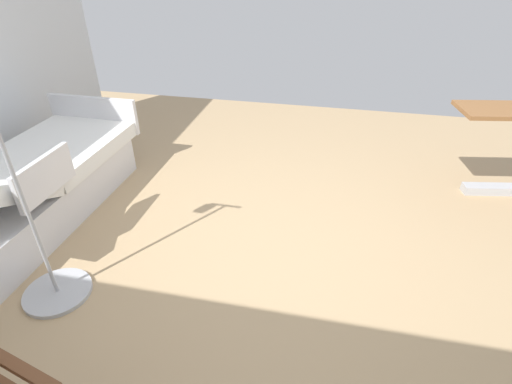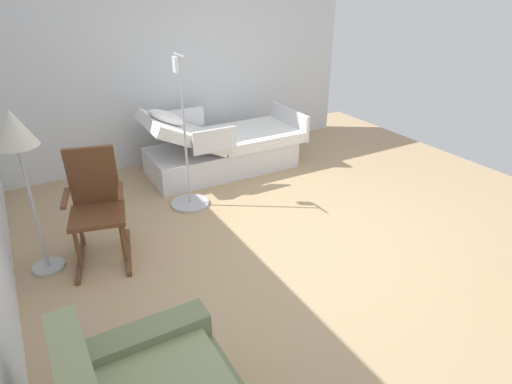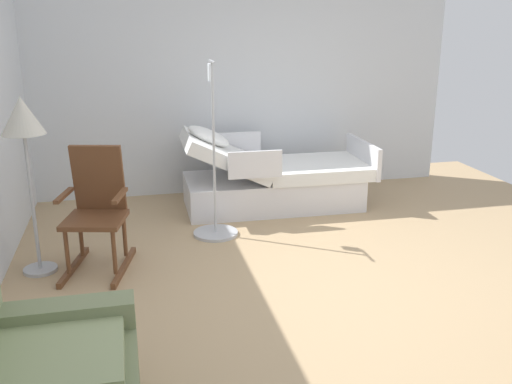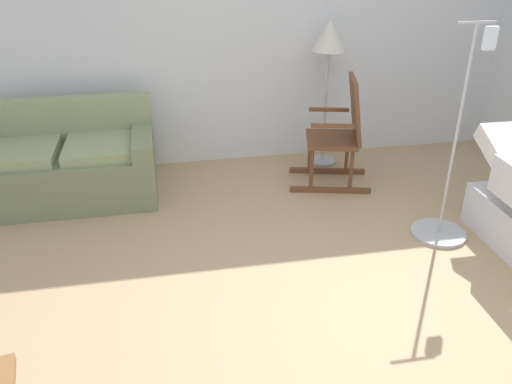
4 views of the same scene
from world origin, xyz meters
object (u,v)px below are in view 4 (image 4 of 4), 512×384
(floor_lamp, at_px, (329,45))
(iv_pole, at_px, (444,208))
(rocking_chair, at_px, (340,134))
(couch, at_px, (65,166))

(floor_lamp, bearing_deg, iv_pole, -71.98)
(rocking_chair, distance_m, floor_lamp, 0.88)
(rocking_chair, xyz_separation_m, iv_pole, (0.52, -1.08, -0.25))
(iv_pole, bearing_deg, couch, 157.41)
(iv_pole, bearing_deg, rocking_chair, 115.73)
(couch, bearing_deg, rocking_chair, -4.23)
(floor_lamp, xyz_separation_m, iv_pole, (0.52, -1.58, -0.98))
(couch, distance_m, floor_lamp, 2.72)
(rocking_chair, bearing_deg, iv_pole, -64.27)
(couch, xyz_separation_m, floor_lamp, (2.54, 0.31, 0.92))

